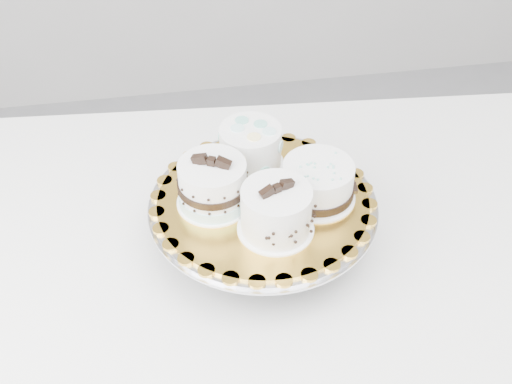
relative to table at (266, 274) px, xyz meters
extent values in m
cube|color=white|center=(0.00, 0.00, 0.06)|extent=(1.29, 0.91, 0.04)
cube|color=white|center=(-0.53, 0.40, -0.32)|extent=(0.05, 0.05, 0.71)
cube|color=white|center=(0.59, 0.31, -0.32)|extent=(0.05, 0.05, 0.71)
cylinder|color=gray|center=(-0.01, 0.00, 0.08)|extent=(0.17, 0.17, 0.01)
cylinder|color=gray|center=(-0.01, 0.00, 0.12)|extent=(0.11, 0.11, 0.09)
cylinder|color=silver|center=(-0.01, 0.00, 0.17)|extent=(0.35, 0.35, 0.01)
cylinder|color=silver|center=(-0.01, 0.00, 0.17)|extent=(0.36, 0.36, 0.00)
cylinder|color=gold|center=(-0.01, 0.00, 0.18)|extent=(0.34, 0.34, 0.00)
cylinder|color=white|center=(0.00, -0.07, 0.18)|extent=(0.11, 0.11, 0.00)
cylinder|color=white|center=(0.00, -0.07, 0.22)|extent=(0.13, 0.13, 0.07)
cylinder|color=white|center=(-0.08, 0.01, 0.18)|extent=(0.12, 0.12, 0.00)
cylinder|color=white|center=(-0.08, 0.01, 0.22)|extent=(0.14, 0.14, 0.07)
cylinder|color=#B7E7E8|center=(-0.08, 0.01, 0.19)|extent=(0.11, 0.11, 0.02)
cylinder|color=black|center=(-0.08, 0.01, 0.22)|extent=(0.11, 0.11, 0.01)
cylinder|color=white|center=(-0.01, 0.09, 0.18)|extent=(0.11, 0.11, 0.00)
cylinder|color=white|center=(-0.01, 0.09, 0.22)|extent=(0.12, 0.12, 0.07)
cylinder|color=white|center=(0.08, -0.01, 0.18)|extent=(0.12, 0.12, 0.00)
cylinder|color=white|center=(0.08, -0.01, 0.21)|extent=(0.11, 0.11, 0.06)
cylinder|color=black|center=(0.08, -0.01, 0.20)|extent=(0.11, 0.11, 0.01)
camera|label=1|loc=(-0.14, -0.72, 0.86)|focal=45.00mm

